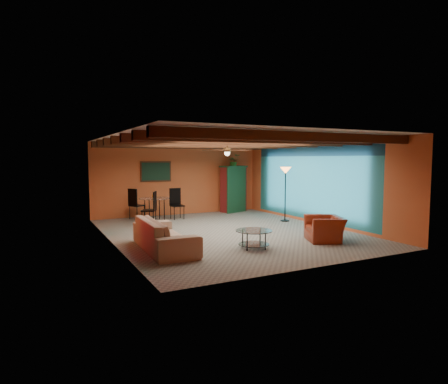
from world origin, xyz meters
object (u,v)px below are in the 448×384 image
armchair (325,229)px  armoire (234,190)px  coffee_table (254,239)px  sofa (164,234)px  dining_table (154,205)px  vase (154,186)px  floor_lamp (285,194)px  potted_plant (234,161)px

armchair → armoire: armoire is taller
coffee_table → armoire: (2.56, 5.78, 0.67)m
sofa → dining_table: 4.27m
dining_table → armoire: 3.60m
coffee_table → vase: size_ratio=4.71×
coffee_table → vase: (-0.93, 4.97, 0.96)m
dining_table → floor_lamp: 4.46m
armchair → coffee_table: size_ratio=1.13×
armoire → dining_table: bearing=175.0°
potted_plant → vase: potted_plant is taller
armchair → coffee_table: bearing=-69.0°
coffee_table → dining_table: size_ratio=0.41×
coffee_table → vase: bearing=100.6°
armchair → potted_plant: 6.15m
dining_table → armchair: bearing=-59.5°
dining_table → floor_lamp: (3.94, -2.05, 0.38)m
dining_table → armoire: (3.49, 0.80, 0.34)m
potted_plant → vase: size_ratio=2.74×
sofa → floor_lamp: size_ratio=1.33×
coffee_table → dining_table: 5.07m
armoire → floor_lamp: 2.89m
floor_lamp → dining_table: bearing=152.5°
sofa → vase: (1.00, 4.15, 0.82)m
floor_lamp → vase: size_ratio=10.01×
dining_table → potted_plant: bearing=13.0°
dining_table → armoire: armoire is taller
sofa → dining_table: (1.00, 4.15, 0.19)m
coffee_table → potted_plant: (2.56, 5.78, 1.81)m
armchair → coffee_table: 2.07m
coffee_table → floor_lamp: bearing=44.1°
armchair → vase: size_ratio=5.31×
sofa → coffee_table: (1.93, -0.82, -0.14)m
armoire → potted_plant: bearing=0.0°
armoire → vase: bearing=175.0°
floor_lamp → potted_plant: size_ratio=3.65×
sofa → floor_lamp: bearing=-64.9°
coffee_table → potted_plant: size_ratio=1.72×
armchair → dining_table: size_ratio=0.47×
coffee_table → armoire: armoire is taller
vase → sofa: bearing=-103.5°
sofa → floor_lamp: (4.94, 2.09, 0.56)m
sofa → armchair: size_ratio=2.51×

